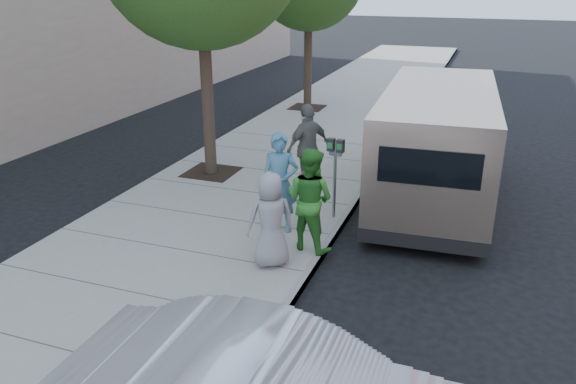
% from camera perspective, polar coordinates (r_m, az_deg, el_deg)
% --- Properties ---
extents(ground, '(120.00, 120.00, 0.00)m').
position_cam_1_polar(ground, '(11.02, -2.79, -3.93)').
color(ground, black).
rests_on(ground, ground).
extents(sidewalk, '(5.00, 60.00, 0.15)m').
position_cam_1_polar(sidewalk, '(11.39, -7.46, -2.83)').
color(sidewalk, gray).
rests_on(sidewalk, ground).
extents(curb_face, '(0.12, 60.00, 0.16)m').
position_cam_1_polar(curb_face, '(10.57, 4.45, -4.69)').
color(curb_face, gray).
rests_on(curb_face, ground).
extents(parking_meter, '(0.35, 0.16, 1.62)m').
position_cam_1_polar(parking_meter, '(10.87, 4.82, 3.13)').
color(parking_meter, gray).
rests_on(parking_meter, sidewalk).
extents(van, '(2.56, 6.72, 2.45)m').
position_cam_1_polar(van, '(12.60, 14.84, 4.94)').
color(van, beige).
rests_on(van, ground).
extents(person_officer, '(0.78, 0.60, 1.89)m').
position_cam_1_polar(person_officer, '(10.34, -0.84, 0.92)').
color(person_officer, teal).
rests_on(person_officer, sidewalk).
extents(person_green_shirt, '(1.04, 0.90, 1.83)m').
position_cam_1_polar(person_green_shirt, '(9.67, 2.23, -0.76)').
color(person_green_shirt, '#358D2E').
rests_on(person_green_shirt, sidewalk).
extents(person_gray_shirt, '(0.94, 0.87, 1.61)m').
position_cam_1_polar(person_gray_shirt, '(9.14, -1.78, -2.85)').
color(person_gray_shirt, '#959497').
rests_on(person_gray_shirt, sidewalk).
extents(person_striped_polo, '(1.01, 1.22, 1.94)m').
position_cam_1_polar(person_striped_polo, '(12.41, 2.04, 4.56)').
color(person_striped_polo, gray).
rests_on(person_striped_polo, sidewalk).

